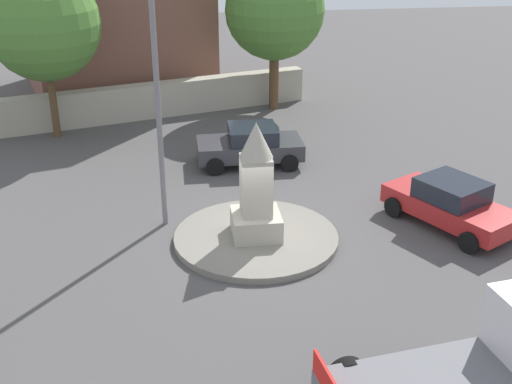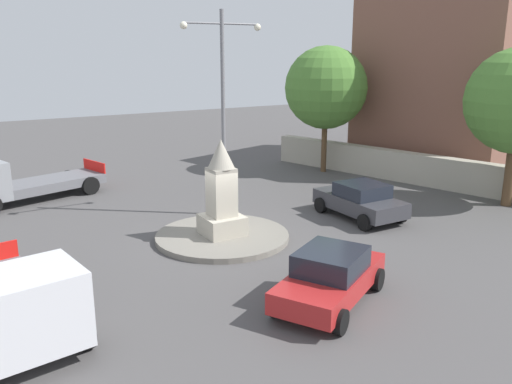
{
  "view_description": "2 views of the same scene",
  "coord_description": "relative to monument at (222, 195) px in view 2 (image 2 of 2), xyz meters",
  "views": [
    {
      "loc": [
        16.69,
        -2.2,
        9.28
      ],
      "look_at": [
        0.11,
        -0.02,
        1.62
      ],
      "focal_mm": 46.07,
      "sensor_mm": 36.0,
      "label": 1
    },
    {
      "loc": [
        8.22,
        16.21,
        6.57
      ],
      "look_at": [
        -0.97,
        0.74,
        1.79
      ],
      "focal_mm": 37.42,
      "sensor_mm": 36.0,
      "label": 2
    }
  ],
  "objects": [
    {
      "name": "corner_building",
      "position": [
        -17.24,
        -4.91,
        3.44
      ],
      "size": [
        9.78,
        10.12,
        10.18
      ],
      "primitive_type": "cube",
      "rotation": [
        0.0,
        0.0,
        4.99
      ],
      "color": "brown",
      "rests_on": "ground"
    },
    {
      "name": "monument",
      "position": [
        0.0,
        0.0,
        0.0
      ],
      "size": [
        1.39,
        1.39,
        3.44
      ],
      "color": "#B2AA99",
      "rests_on": "traffic_island"
    },
    {
      "name": "streetlamp",
      "position": [
        -1.46,
        -2.62,
        3.21
      ],
      "size": [
        3.42,
        0.28,
        8.09
      ],
      "color": "slate",
      "rests_on": "ground"
    },
    {
      "name": "truck_grey_parked_left",
      "position": [
        5.85,
        -8.79,
        -0.69
      ],
      "size": [
        6.6,
        3.68,
        2.05
      ],
      "color": "gray",
      "rests_on": "ground"
    },
    {
      "name": "car_dark_grey_parked_right",
      "position": [
        -5.96,
        0.57,
        -0.91
      ],
      "size": [
        2.06,
        3.87,
        1.45
      ],
      "color": "#38383D",
      "rests_on": "ground"
    },
    {
      "name": "car_red_approaching",
      "position": [
        -0.2,
        5.93,
        -0.9
      ],
      "size": [
        4.38,
        3.47,
        1.49
      ],
      "color": "#B22323",
      "rests_on": "ground"
    },
    {
      "name": "stone_boundary_wall",
      "position": [
        -12.05,
        -3.43,
        -0.89
      ],
      "size": [
        4.9,
        15.02,
        1.54
      ],
      "primitive_type": "cube",
      "rotation": [
        0.0,
        0.0,
        4.99
      ],
      "color": "#B2AA99",
      "rests_on": "ground"
    },
    {
      "name": "ground_plane",
      "position": [
        0.0,
        0.0,
        -1.65
      ],
      "size": [
        80.0,
        80.0,
        0.0
      ],
      "primitive_type": "plane",
      "color": "#4F4C4C"
    },
    {
      "name": "traffic_island",
      "position": [
        0.0,
        0.0,
        -1.56
      ],
      "size": [
        4.79,
        4.79,
        0.2
      ],
      "primitive_type": "cylinder",
      "color": "gray",
      "rests_on": "ground"
    },
    {
      "name": "truck_white_far_side",
      "position": [
        7.2,
        3.93,
        -0.65
      ],
      "size": [
        3.0,
        5.73,
        2.12
      ],
      "color": "silver",
      "rests_on": "ground"
    },
    {
      "name": "tree_mid_cluster",
      "position": [
        -9.98,
        -7.02,
        2.97
      ],
      "size": [
        4.45,
        4.45,
        6.86
      ],
      "color": "brown",
      "rests_on": "ground"
    }
  ]
}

